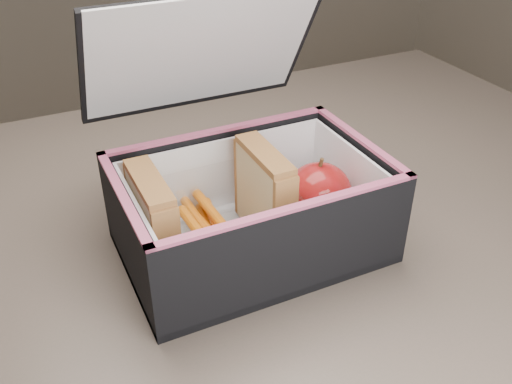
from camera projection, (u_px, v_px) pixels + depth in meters
kitchen_table at (233, 281)px, 0.72m from camera, size 1.20×0.80×0.75m
lunch_bag at (250, 201)px, 0.60m from camera, size 0.27×0.27×0.25m
plastic_tub at (212, 223)px, 0.59m from camera, size 0.16×0.12×0.07m
sandwich_left at (153, 223)px, 0.56m from camera, size 0.03×0.09×0.10m
sandwich_right at (264, 193)px, 0.60m from camera, size 0.03×0.09×0.10m
carrot_sticks at (211, 232)px, 0.60m from camera, size 0.05×0.15×0.03m
paper_napkin at (315, 220)px, 0.65m from camera, size 0.09×0.09×0.01m
red_apple at (319, 192)px, 0.63m from camera, size 0.08×0.08×0.08m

